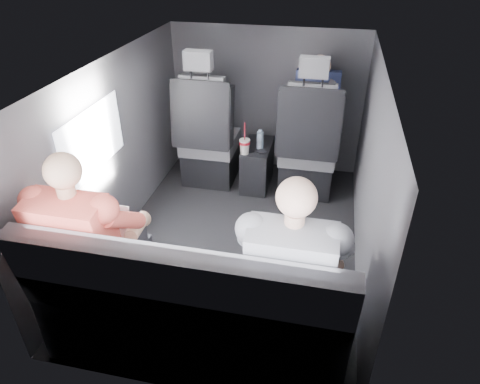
% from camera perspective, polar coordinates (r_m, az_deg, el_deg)
% --- Properties ---
extents(floor, '(2.60, 2.60, 0.00)m').
position_cam_1_polar(floor, '(3.35, -0.47, -6.40)').
color(floor, black).
rests_on(floor, ground).
extents(ceiling, '(2.60, 2.60, 0.00)m').
position_cam_1_polar(ceiling, '(2.73, -0.60, 16.47)').
color(ceiling, '#B2B2AD').
rests_on(ceiling, panel_back).
extents(panel_left, '(0.02, 2.60, 1.35)m').
position_cam_1_polar(panel_left, '(3.28, -16.13, 5.27)').
color(panel_left, '#56565B').
rests_on(panel_left, floor).
extents(panel_right, '(0.02, 2.60, 1.35)m').
position_cam_1_polar(panel_right, '(2.94, 16.86, 1.95)').
color(panel_right, '#56565B').
rests_on(panel_right, floor).
extents(panel_front, '(1.80, 0.02, 1.35)m').
position_cam_1_polar(panel_front, '(4.15, 3.51, 12.08)').
color(panel_front, '#56565B').
rests_on(panel_front, floor).
extents(panel_back, '(1.80, 0.02, 1.35)m').
position_cam_1_polar(panel_back, '(1.97, -9.10, -13.72)').
color(panel_back, '#56565B').
rests_on(panel_back, floor).
extents(side_window, '(0.02, 0.75, 0.42)m').
position_cam_1_polar(side_window, '(2.94, -18.98, 6.55)').
color(side_window, white).
rests_on(side_window, panel_left).
extents(seatbelt, '(0.35, 0.11, 0.59)m').
position_cam_1_polar(seatbelt, '(3.48, 9.31, 9.95)').
color(seatbelt, black).
rests_on(seatbelt, front_seat_right).
extents(front_seat_left, '(0.52, 0.58, 1.26)m').
position_cam_1_polar(front_seat_left, '(3.93, -4.24, 6.56)').
color(front_seat_left, black).
rests_on(front_seat_left, floor).
extents(front_seat_right, '(0.52, 0.58, 1.26)m').
position_cam_1_polar(front_seat_right, '(3.80, 8.99, 5.27)').
color(front_seat_right, black).
rests_on(front_seat_right, floor).
extents(center_console, '(0.24, 0.48, 0.41)m').
position_cam_1_polar(center_console, '(3.97, 2.31, 3.61)').
color(center_console, black).
rests_on(center_console, floor).
extents(rear_bench, '(1.60, 0.57, 0.92)m').
position_cam_1_polar(rear_bench, '(2.39, -6.32, -15.97)').
color(rear_bench, '#57575C').
rests_on(rear_bench, floor).
extents(soda_cup, '(0.09, 0.09, 0.29)m').
position_cam_1_polar(soda_cup, '(3.70, 0.62, 6.17)').
color(soda_cup, white).
rests_on(soda_cup, center_console).
extents(water_bottle, '(0.06, 0.06, 0.18)m').
position_cam_1_polar(water_bottle, '(3.79, 2.69, 6.96)').
color(water_bottle, '#A3C5DC').
rests_on(water_bottle, center_console).
extents(laptop_white, '(0.33, 0.31, 0.23)m').
position_cam_1_polar(laptop_white, '(2.56, -16.56, -3.95)').
color(laptop_white, white).
rests_on(laptop_white, passenger_rear_left).
extents(laptop_black, '(0.33, 0.31, 0.22)m').
position_cam_1_polar(laptop_black, '(2.32, 7.02, -6.95)').
color(laptop_black, black).
rests_on(laptop_black, passenger_rear_right).
extents(passenger_rear_left, '(0.50, 0.62, 1.21)m').
position_cam_1_polar(passenger_rear_left, '(2.45, -18.93, -6.47)').
color(passenger_rear_left, '#35343A').
rests_on(passenger_rear_left, rear_bench).
extents(passenger_rear_right, '(0.50, 0.62, 1.21)m').
position_cam_1_polar(passenger_rear_right, '(2.16, 6.90, -10.55)').
color(passenger_rear_right, navy).
rests_on(passenger_rear_right, rear_bench).
extents(passenger_front_right, '(0.38, 0.38, 0.74)m').
position_cam_1_polar(passenger_front_right, '(3.90, 10.09, 11.40)').
color(passenger_front_right, navy).
rests_on(passenger_front_right, front_seat_right).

